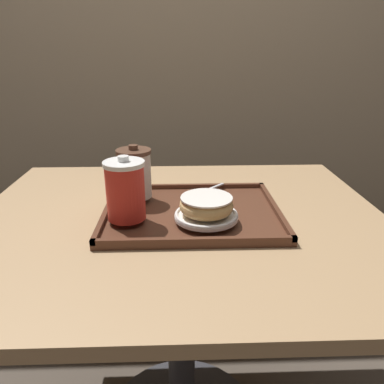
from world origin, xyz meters
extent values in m
cube|color=tan|center=(0.00, 1.10, 1.20)|extent=(8.00, 0.05, 2.40)
cube|color=tan|center=(0.00, 0.00, 0.73)|extent=(1.06, 0.88, 0.03)
cylinder|color=#333338|center=(0.00, 0.00, 0.36)|extent=(0.08, 0.08, 0.71)
cube|color=#512D1E|center=(0.03, 0.01, 0.75)|extent=(0.44, 0.35, 0.01)
cube|color=#512D1E|center=(0.03, -0.16, 0.76)|extent=(0.44, 0.01, 0.01)
cube|color=#512D1E|center=(0.03, 0.18, 0.76)|extent=(0.44, 0.01, 0.01)
cube|color=#512D1E|center=(-0.18, 0.01, 0.76)|extent=(0.01, 0.35, 0.01)
cube|color=#512D1E|center=(0.25, 0.01, 0.76)|extent=(0.01, 0.35, 0.01)
cylinder|color=red|center=(-0.12, -0.05, 0.83)|extent=(0.09, 0.09, 0.13)
cylinder|color=white|center=(-0.12, -0.05, 0.90)|extent=(0.09, 0.09, 0.01)
cylinder|color=white|center=(-0.12, -0.05, 0.91)|extent=(0.03, 0.03, 0.01)
cylinder|color=white|center=(-0.12, 0.09, 0.83)|extent=(0.09, 0.09, 0.12)
cylinder|color=brown|center=(-0.12, 0.09, 0.89)|extent=(0.09, 0.09, 0.01)
cylinder|color=brown|center=(-0.12, 0.09, 0.90)|extent=(0.02, 0.02, 0.01)
cylinder|color=white|center=(0.06, -0.06, 0.77)|extent=(0.15, 0.15, 0.01)
torus|color=white|center=(0.06, -0.06, 0.77)|extent=(0.15, 0.15, 0.01)
torus|color=#DBB270|center=(0.06, -0.06, 0.80)|extent=(0.13, 0.13, 0.04)
cylinder|color=white|center=(0.06, -0.06, 0.82)|extent=(0.12, 0.12, 0.00)
ellipsoid|color=silver|center=(0.02, 0.06, 0.77)|extent=(0.04, 0.04, 0.01)
cube|color=silver|center=(0.08, 0.12, 0.77)|extent=(0.10, 0.10, 0.00)
camera|label=1|loc=(0.00, -0.87, 1.14)|focal=35.00mm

